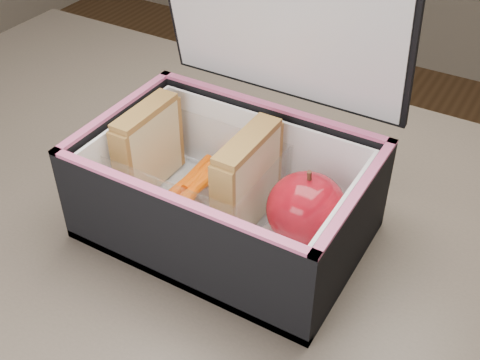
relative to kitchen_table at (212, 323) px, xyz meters
The scene contains 8 objects.
kitchen_table is the anchor object (origin of this frame).
lunch_bag 0.16m from the kitchen_table, 101.60° to the left, with size 0.28×0.22×0.28m.
plastic_tub 0.16m from the kitchen_table, 130.84° to the left, with size 0.17×0.12×0.07m, color white, non-canonical shape.
sandwich_left 0.20m from the kitchen_table, 151.27° to the left, with size 0.02×0.09×0.10m.
sandwich_right 0.17m from the kitchen_table, 84.56° to the left, with size 0.03×0.09×0.10m.
carrot_sticks 0.15m from the kitchen_table, 135.72° to the left, with size 0.05×0.15×0.03m.
paper_napkin 0.14m from the kitchen_table, 41.50° to the left, with size 0.07×0.08×0.01m, color white.
red_apple 0.18m from the kitchen_table, 42.39° to the left, with size 0.08×0.08×0.08m.
Camera 1 is at (0.24, -0.34, 1.19)m, focal length 45.00 mm.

